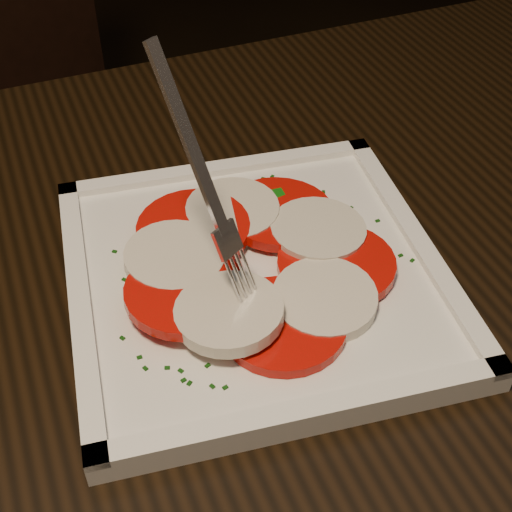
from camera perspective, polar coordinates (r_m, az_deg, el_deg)
name	(u,v)px	position (r m, az deg, el deg)	size (l,w,h in m)	color
table	(230,411)	(0.58, -2.07, -12.26)	(1.26, 0.90, 0.75)	black
chair	(13,123)	(1.18, -18.88, 10.05)	(0.55, 0.55, 0.93)	black
plate	(256,278)	(0.53, 0.00, -1.77)	(0.27, 0.27, 0.01)	white
caprese_salad	(256,261)	(0.52, 0.01, -0.41)	(0.22, 0.21, 0.03)	#C90804
fork	(192,173)	(0.45, -5.14, 6.66)	(0.03, 0.07, 0.16)	white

